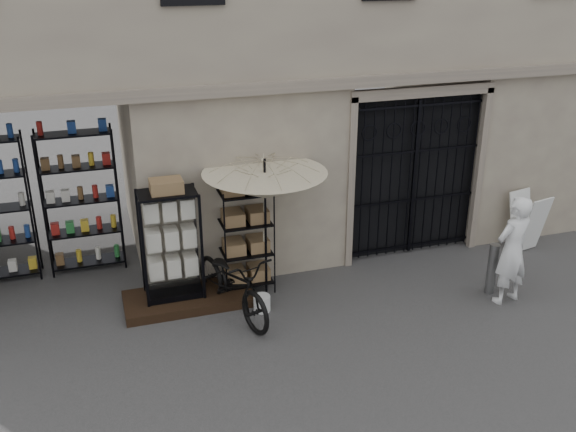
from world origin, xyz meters
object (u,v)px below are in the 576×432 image
object	(u,v)px
display_cabinet	(171,250)
bicycle	(234,313)
wire_rack	(246,240)
shopkeeper	(504,300)
steel_bollard	(492,269)
market_umbrella	(265,178)
easel_sign	(528,222)
white_bucket	(262,303)

from	to	relation	value
display_cabinet	bicycle	size ratio (longest dim) A/B	0.92
wire_rack	shopkeeper	xyz separation A→B (m)	(3.82, -1.63, -0.88)
display_cabinet	steel_bollard	distance (m)	5.10
display_cabinet	shopkeeper	bearing A→B (deg)	-2.08
bicycle	display_cabinet	bearing A→B (deg)	126.90
display_cabinet	market_umbrella	xyz separation A→B (m)	(1.48, -0.10, 1.04)
wire_rack	easel_sign	bearing A→B (deg)	-14.98
bicycle	easel_sign	distance (m)	5.73
white_bucket	display_cabinet	bearing A→B (deg)	152.54
steel_bollard	display_cabinet	bearing A→B (deg)	165.90
market_umbrella	white_bucket	xyz separation A→B (m)	(-0.23, -0.55, -1.84)
shopkeeper	easel_sign	distance (m)	2.18
market_umbrella	bicycle	xyz separation A→B (m)	(-0.67, -0.49, -1.96)
wire_rack	bicycle	xyz separation A→B (m)	(-0.39, -0.69, -0.88)
steel_bollard	shopkeeper	xyz separation A→B (m)	(0.09, -0.29, -0.43)
display_cabinet	shopkeeper	world-z (taller)	display_cabinet
market_umbrella	white_bucket	bearing A→B (deg)	-112.59
white_bucket	market_umbrella	bearing A→B (deg)	67.41
white_bucket	steel_bollard	size ratio (longest dim) A/B	0.30
display_cabinet	wire_rack	size ratio (longest dim) A/B	1.03
steel_bollard	white_bucket	bearing A→B (deg)	170.90
market_umbrella	white_bucket	world-z (taller)	market_umbrella
wire_rack	display_cabinet	bearing A→B (deg)	171.19
steel_bollard	easel_sign	size ratio (longest dim) A/B	0.81
market_umbrella	shopkeeper	size ratio (longest dim) A/B	1.54
wire_rack	shopkeeper	bearing A→B (deg)	-36.80
easel_sign	bicycle	bearing A→B (deg)	173.74
market_umbrella	bicycle	size ratio (longest dim) A/B	1.35
wire_rack	market_umbrella	xyz separation A→B (m)	(0.27, -0.20, 1.08)
wire_rack	steel_bollard	bearing A→B (deg)	-33.44
display_cabinet	easel_sign	xyz separation A→B (m)	(6.49, -0.02, -0.37)
display_cabinet	white_bucket	world-z (taller)	display_cabinet
market_umbrella	easel_sign	size ratio (longest dim) A/B	2.55
steel_bollard	easel_sign	distance (m)	1.98
shopkeeper	display_cabinet	bearing A→B (deg)	-29.61
market_umbrella	steel_bollard	size ratio (longest dim) A/B	3.16
bicycle	wire_rack	bearing A→B (deg)	43.17
display_cabinet	white_bucket	xyz separation A→B (m)	(1.25, -0.65, -0.80)
easel_sign	display_cabinet	bearing A→B (deg)	167.86
display_cabinet	market_umbrella	world-z (taller)	market_umbrella
market_umbrella	easel_sign	bearing A→B (deg)	0.93
wire_rack	easel_sign	xyz separation A→B (m)	(5.28, -0.12, -0.33)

